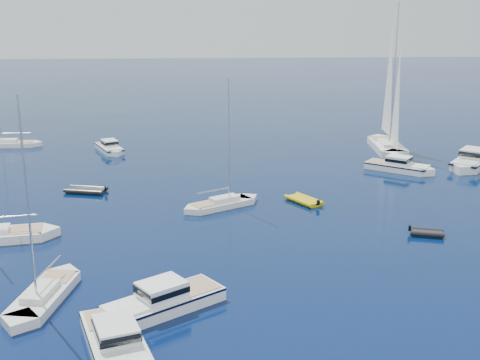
% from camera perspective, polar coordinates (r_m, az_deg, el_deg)
% --- Properties ---
extents(ground, '(400.00, 400.00, 0.00)m').
position_cam_1_polar(ground, '(37.04, 2.55, -13.37)').
color(ground, '#071349').
rests_on(ground, ground).
extents(motor_cruiser_near, '(5.61, 9.62, 2.41)m').
position_cam_1_polar(motor_cruiser_near, '(34.95, -11.18, -15.59)').
color(motor_cruiser_near, silver).
rests_on(motor_cruiser_near, ground).
extents(motor_cruiser_left, '(9.03, 7.50, 2.39)m').
position_cam_1_polar(motor_cruiser_left, '(39.05, -7.40, -11.87)').
color(motor_cruiser_left, white).
rests_on(motor_cruiser_left, ground).
extents(motor_cruiser_far_r, '(8.24, 7.18, 2.21)m').
position_cam_1_polar(motor_cruiser_far_r, '(72.66, 14.48, 0.81)').
color(motor_cruiser_far_r, white).
rests_on(motor_cruiser_far_r, ground).
extents(motor_cruiser_distant, '(8.78, 10.00, 2.69)m').
position_cam_1_polar(motor_cruiser_distant, '(77.25, 20.52, 1.17)').
color(motor_cruiser_distant, silver).
rests_on(motor_cruiser_distant, ground).
extents(motor_cruiser_horizon, '(5.08, 7.73, 1.95)m').
position_cam_1_polar(motor_cruiser_horizon, '(81.68, -11.87, 2.58)').
color(motor_cruiser_horizon, white).
rests_on(motor_cruiser_horizon, ground).
extents(sailboat_fore, '(4.01, 9.66, 13.79)m').
position_cam_1_polar(sailboat_fore, '(41.87, -17.62, -10.54)').
color(sailboat_fore, silver).
rests_on(sailboat_fore, ground).
extents(sailboat_centre, '(8.35, 6.21, 12.38)m').
position_cam_1_polar(sailboat_centre, '(57.74, -1.70, -2.50)').
color(sailboat_centre, silver).
rests_on(sailboat_centre, ground).
extents(sailboat_sails_r, '(4.32, 13.39, 19.38)m').
position_cam_1_polar(sailboat_sails_r, '(83.09, 13.38, 2.71)').
color(sailboat_sails_r, white).
rests_on(sailboat_sails_r, ground).
extents(sailboat_far_l, '(9.15, 2.46, 13.43)m').
position_cam_1_polar(sailboat_far_l, '(88.55, -20.50, 2.92)').
color(sailboat_far_l, white).
rests_on(sailboat_far_l, ground).
extents(tender_yellow, '(3.94, 4.54, 0.95)m').
position_cam_1_polar(tender_yellow, '(59.33, 5.91, -2.08)').
color(tender_yellow, gold).
rests_on(tender_yellow, ground).
extents(tender_grey_near, '(3.11, 2.33, 0.95)m').
position_cam_1_polar(tender_grey_near, '(52.92, 16.83, -4.90)').
color(tender_grey_near, black).
rests_on(tender_grey_near, ground).
extents(tender_grey_far, '(4.67, 3.25, 0.95)m').
position_cam_1_polar(tender_grey_far, '(64.13, -14.00, -1.11)').
color(tender_grey_far, black).
rests_on(tender_grey_far, ground).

